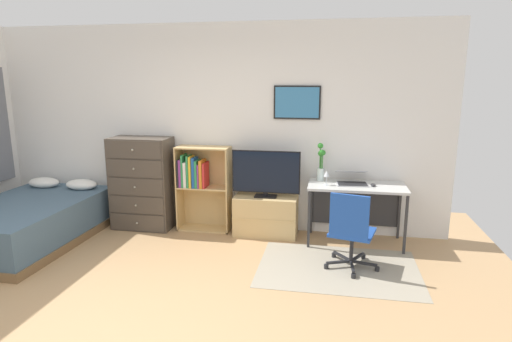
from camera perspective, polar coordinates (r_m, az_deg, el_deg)
The scene contains 14 objects.
ground_plane at distance 3.96m, azimuth -15.53°, elevation -18.50°, with size 7.20×7.20×0.00m, color tan.
wall_back_with_posters at distance 5.72m, azimuth -5.62°, elevation 5.76°, with size 6.12×0.09×2.70m.
area_rug at distance 4.76m, azimuth 10.95°, elevation -12.67°, with size 1.70×1.20×0.01m, color #9E937F.
bed at distance 6.00m, azimuth -28.30°, elevation -6.03°, with size 1.35×2.01×0.64m.
dresser at distance 5.92m, azimuth -15.02°, elevation -1.58°, with size 0.80×0.46×1.24m.
bookshelf at distance 5.69m, azimuth -7.65°, elevation -1.37°, with size 0.70×0.30×1.13m.
tv_stand at distance 5.54m, azimuth 1.34°, elevation -6.00°, with size 0.81×0.41×0.51m.
television at distance 5.37m, azimuth 1.33°, elevation -0.41°, with size 0.87×0.16×0.60m.
desk at distance 5.38m, azimuth 13.30°, elevation -3.07°, with size 1.16×0.57×0.74m.
office_chair at distance 4.58m, azimuth 12.60°, elevation -7.65°, with size 0.58×0.57×0.86m.
laptop at distance 5.33m, azimuth 12.73°, elevation -0.94°, with size 0.41×0.43×0.16m.
computer_mouse at distance 5.26m, azimuth 15.46°, elevation -1.81°, with size 0.06×0.10×0.03m, color #262628.
bamboo_vase at distance 5.36m, azimuth 8.73°, elevation 1.26°, with size 0.10×0.10×0.48m.
wine_glass at distance 5.17m, azimuth 9.46°, elevation -0.42°, with size 0.07×0.07×0.18m.
Camera 1 is at (1.58, -3.03, 2.00)m, focal length 29.78 mm.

